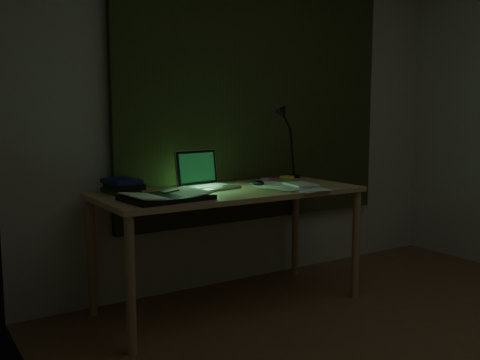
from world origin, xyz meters
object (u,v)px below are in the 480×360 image
object	(u,v)px
open_textbook	(166,196)
loose_papers	(292,186)
laptop	(210,170)
desk_lamp	(295,145)
book_stack	(122,185)
desk	(230,249)

from	to	relation	value
open_textbook	loose_papers	size ratio (longest dim) A/B	1.26
laptop	loose_papers	bearing A→B (deg)	-36.02
laptop	loose_papers	size ratio (longest dim) A/B	1.04
laptop	desk_lamp	xyz separation A→B (m)	(0.82, 0.19, 0.12)
loose_papers	desk_lamp	size ratio (longest dim) A/B	0.74
loose_papers	desk_lamp	xyz separation A→B (m)	(0.34, 0.41, 0.23)
book_stack	loose_papers	bearing A→B (deg)	-19.07
open_textbook	desk_lamp	xyz separation A→B (m)	(1.23, 0.43, 0.22)
open_textbook	desk_lamp	bearing A→B (deg)	14.03
loose_papers	book_stack	bearing A→B (deg)	160.93
book_stack	desk	bearing A→B (deg)	-20.46
desk	desk_lamp	distance (m)	1.00
desk_lamp	laptop	bearing A→B (deg)	-169.91
desk_lamp	open_textbook	bearing A→B (deg)	-163.72
loose_papers	desk_lamp	bearing A→B (deg)	50.28
desk_lamp	loose_papers	bearing A→B (deg)	-132.83
desk	book_stack	size ratio (longest dim) A/B	7.32
open_textbook	loose_papers	xyz separation A→B (m)	(0.89, 0.03, -0.01)
open_textbook	desk_lamp	distance (m)	1.33
book_stack	loose_papers	size ratio (longest dim) A/B	0.62
desk	open_textbook	size ratio (longest dim) A/B	3.63
laptop	desk_lamp	world-z (taller)	desk_lamp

